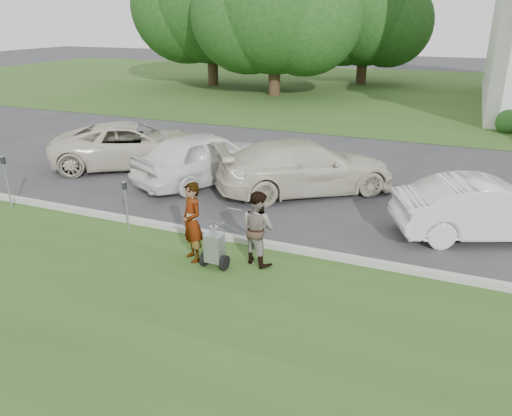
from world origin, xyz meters
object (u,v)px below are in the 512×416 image
Objects in this scene: tree_far at (211,3)px; person_right at (258,228)px; tree_left at (275,11)px; striping_cart at (215,249)px; tree_back at (365,17)px; car_b at (206,157)px; person_left at (192,223)px; car_d at (488,209)px; car_c at (305,167)px; car_a at (133,145)px; parking_meter_far at (6,176)px; parking_meter_near at (126,202)px.

person_right is (14.10, -25.20, -4.91)m from tree_far.
striping_cart is (7.38, -22.73, -4.68)m from tree_left.
tree_back reaches higher than car_b.
tree_left is 6.23× the size of person_left.
tree_far is 2.74× the size of car_d.
tree_back is at bearing -28.98° from car_c.
striping_cart is 0.69× the size of person_right.
tree_left is 6.73m from tree_far.
car_d is (18.49, -21.91, -4.99)m from tree_far.
tree_left is 1.11× the size of tree_back.
striping_cart is at bearing -83.73° from tree_back.
tree_left reaches higher than car_a.
tree_far is at bearing -153.44° from tree_back.
car_b is (-3.57, 4.47, 0.01)m from person_right.
person_right is 0.30× the size of car_a.
parking_meter_far is at bearing 141.39° from car_a.
tree_back is 31.22m from striping_cart.
person_right reaches higher than parking_meter_near.
person_left is 2.12m from parking_meter_near.
tree_far reaches higher than striping_cart.
striping_cart is 5.78m from car_b.
tree_back reaches higher than parking_meter_near.
tree_far is 29.29m from person_right.
striping_cart is at bearing -72.03° from tree_left.
person_left is at bearing 133.73° from car_c.
person_left is 1.29× the size of parking_meter_near.
car_d is (8.49, -26.91, -4.03)m from tree_back.
striping_cart is 8.17m from car_a.
car_b is at bearing 121.74° from striping_cart.
striping_cart is at bearing 59.65° from person_right.
striping_cart is at bearing -7.29° from parking_meter_far.
car_b is (-0.22, 4.34, -0.04)m from parking_meter_near.
tree_left is at bearing -13.49° from car_c.
tree_back is 30.30m from parking_meter_far.
tree_far reaches higher than car_a.
car_d reaches higher than striping_cart.
car_c is (0.83, 5.14, -0.09)m from person_left.
person_left is (2.79, -30.60, -3.87)m from tree_back.
tree_far is at bearing 153.44° from tree_left.
person_left is (6.79, -22.60, -4.26)m from tree_left.
striping_cart is 0.74× the size of parking_meter_far.
car_d is at bearing 38.88° from striping_cart.
car_a reaches higher than striping_cart.
striping_cart is at bearing -62.53° from tree_far.
parking_meter_near is 0.25× the size of car_a.
parking_meter_far is at bearing 80.66° from car_d.
tree_back is 25.62m from car_a.
tree_far is at bearing -37.83° from person_right.
car_c is at bearing 89.37° from striping_cart.
tree_far is 7.39× the size of person_right.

